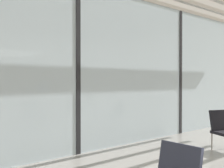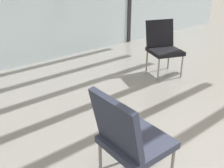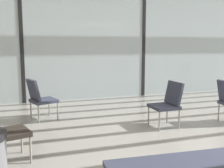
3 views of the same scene
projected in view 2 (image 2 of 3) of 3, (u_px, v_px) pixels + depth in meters
lounge_chair_4 at (129, 136)px, 1.98m from camera, size 0.54×0.49×0.87m
lounge_chair_5 at (163, 44)px, 4.27m from camera, size 0.64×0.66×0.87m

